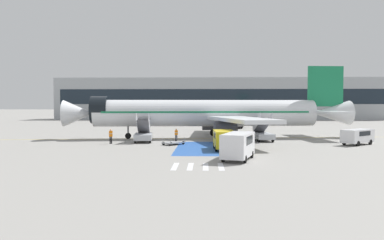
{
  "coord_description": "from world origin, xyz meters",
  "views": [
    {
      "loc": [
        1.77,
        -53.92,
        4.87
      ],
      "look_at": [
        -0.03,
        -3.42,
        2.75
      ],
      "focal_mm": 35.0,
      "sensor_mm": 36.0,
      "label": 1
    }
  ],
  "objects": [
    {
      "name": "ground_crew_2",
      "position": [
        5.47,
        -4.03,
        0.91
      ],
      "size": [
        0.42,
        0.49,
        1.59
      ],
      "rotation": [
        0.0,
        0.0,
        2.14
      ],
      "color": "black",
      "rests_on": "ground_plane"
    },
    {
      "name": "boarding_stairs_aft",
      "position": [
        9.34,
        -3.97,
        0.97
      ],
      "size": [
        2.74,
        5.42,
        3.82
      ],
      "rotation": [
        0.0,
        0.0,
        0.12
      ],
      "color": "#ADB2BA",
      "rests_on": "ground_plane"
    },
    {
      "name": "apron_walkway_bar_2",
      "position": [
        1.8,
        -24.84,
        0.0
      ],
      "size": [
        0.44,
        3.6,
        0.01
      ],
      "primitive_type": "cube",
      "color": "silver",
      "rests_on": "ground_plane"
    },
    {
      "name": "service_van_2",
      "position": [
        4.63,
        -21.22,
        1.4
      ],
      "size": [
        3.45,
        5.42,
        2.35
      ],
      "rotation": [
        0.0,
        0.0,
        5.98
      ],
      "color": "silver",
      "rests_on": "ground_plane"
    },
    {
      "name": "apron_leadline_yellow",
      "position": [
        1.8,
        -0.39,
        0.0
      ],
      "size": [
        74.95,
        8.93,
        0.01
      ],
      "primitive_type": "cube",
      "rotation": [
        0.0,
        0.0,
        1.69
      ],
      "color": "gold",
      "rests_on": "ground_plane"
    },
    {
      "name": "fuel_tanker",
      "position": [
        8.26,
        23.9,
        1.79
      ],
      "size": [
        3.65,
        8.85,
        3.54
      ],
      "rotation": [
        0.0,
        0.0,
        -0.14
      ],
      "color": "#38383D",
      "rests_on": "ground_plane"
    },
    {
      "name": "ground_crew_1",
      "position": [
        -9.88,
        -8.39,
        1.07
      ],
      "size": [
        0.48,
        0.36,
        1.85
      ],
      "rotation": [
        0.0,
        0.0,
        3.48
      ],
      "color": "black",
      "rests_on": "ground_plane"
    },
    {
      "name": "terminal_building",
      "position": [
        6.35,
        67.75,
        6.6
      ],
      "size": [
        104.26,
        12.1,
        13.19
      ],
      "color": "#9EA3A8",
      "rests_on": "ground_plane"
    },
    {
      "name": "apron_stand_patch_blue",
      "position": [
        1.8,
        -12.26,
        0.0
      ],
      "size": [
        6.55,
        13.53,
        0.01
      ],
      "primitive_type": "cube",
      "color": "#2856A8",
      "rests_on": "ground_plane"
    },
    {
      "name": "apron_walkway_bar_1",
      "position": [
        0.6,
        -24.84,
        0.0
      ],
      "size": [
        0.44,
        3.6,
        0.01
      ],
      "primitive_type": "cube",
      "color": "silver",
      "rests_on": "ground_plane"
    },
    {
      "name": "ground_crew_3",
      "position": [
        3.04,
        -5.6,
        1.02
      ],
      "size": [
        0.42,
        0.49,
        1.76
      ],
      "rotation": [
        0.0,
        0.0,
        5.26
      ],
      "color": "black",
      "rests_on": "ground_plane"
    },
    {
      "name": "boarding_stairs_forward",
      "position": [
        -6.28,
        -5.79,
        0.96
      ],
      "size": [
        2.74,
        5.42,
        3.79
      ],
      "rotation": [
        0.0,
        0.0,
        0.12
      ],
      "color": "#ADB2BA",
      "rests_on": "ground_plane"
    },
    {
      "name": "service_van_0",
      "position": [
        3.75,
        -14.05,
        1.24
      ],
      "size": [
        2.23,
        4.55,
        2.06
      ],
      "rotation": [
        0.0,
        0.0,
        0.05
      ],
      "color": "yellow",
      "rests_on": "ground_plane"
    },
    {
      "name": "apron_walkway_bar_0",
      "position": [
        -0.6,
        -24.84,
        0.0
      ],
      "size": [
        0.44,
        3.6,
        0.01
      ],
      "primitive_type": "cube",
      "color": "silver",
      "rests_on": "ground_plane"
    },
    {
      "name": "traffic_cone_0",
      "position": [
        4.71,
        -4.9,
        0.23
      ],
      "size": [
        0.42,
        0.42,
        0.46
      ],
      "color": "orange",
      "rests_on": "ground_plane"
    },
    {
      "name": "apron_walkway_bar_3",
      "position": [
        3.0,
        -24.84,
        0.0
      ],
      "size": [
        0.44,
        3.6,
        0.01
      ],
      "primitive_type": "cube",
      "color": "silver",
      "rests_on": "ground_plane"
    },
    {
      "name": "baggage_cart",
      "position": [
        -2.06,
        -9.14,
        0.26
      ],
      "size": [
        2.82,
        2.96,
        0.87
      ],
      "rotation": [
        0.0,
        0.0,
        5.59
      ],
      "color": "gray",
      "rests_on": "ground_plane"
    },
    {
      "name": "service_van_1",
      "position": [
        20.03,
        -8.54,
        1.13
      ],
      "size": [
        4.75,
        4.39,
        1.86
      ],
      "rotation": [
        0.0,
        0.0,
        2.27
      ],
      "color": "silver",
      "rests_on": "ground_plane"
    },
    {
      "name": "ground_crew_0",
      "position": [
        -2.13,
        -3.98,
        0.91
      ],
      "size": [
        0.44,
        0.24,
        1.6
      ],
      "rotation": [
        0.0,
        0.0,
        0.03
      ],
      "color": "#2D2D33",
      "rests_on": "ground_plane"
    },
    {
      "name": "airliner",
      "position": [
        2.44,
        -0.32,
        3.58
      ],
      "size": [
        41.35,
        32.79,
        10.45
      ],
      "rotation": [
        0.0,
        0.0,
        1.69
      ],
      "color": "silver",
      "rests_on": "ground_plane"
    },
    {
      "name": "ground_plane",
      "position": [
        0.0,
        0.0,
        0.0
      ],
      "size": [
        600.0,
        600.0,
        0.0
      ],
      "primitive_type": "plane",
      "color": "gray"
    }
  ]
}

